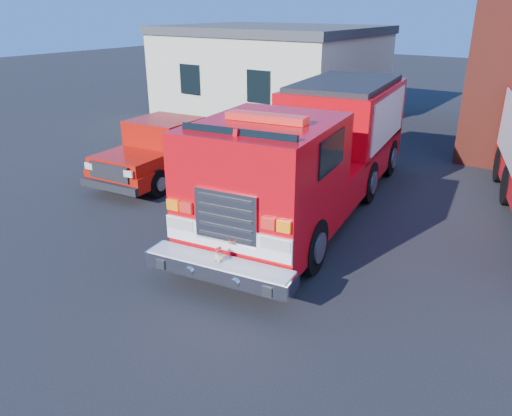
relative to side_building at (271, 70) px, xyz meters
The scene contains 4 objects.
ground 15.96m from the side_building, 55.30° to the right, with size 100.00×100.00×0.00m, color black.
side_building is the anchor object (origin of this frame).
fire_engine 13.56m from the side_building, 51.45° to the right, with size 4.47×10.78×3.22m.
pickup_truck 11.24m from the side_building, 73.68° to the right, with size 2.71×6.09×1.93m.
Camera 1 is at (5.63, -9.22, 5.29)m, focal length 35.00 mm.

